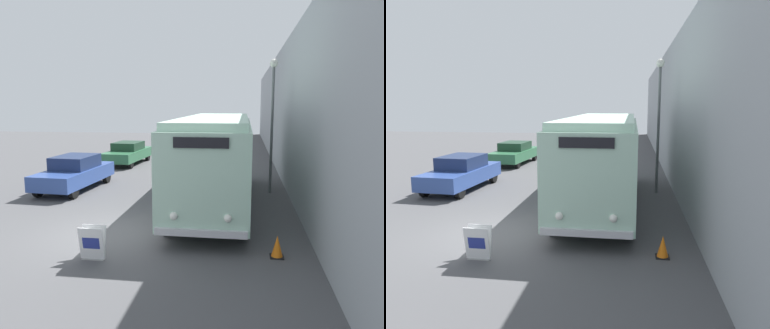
% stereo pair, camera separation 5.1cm
% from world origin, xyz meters
% --- Properties ---
extents(ground_plane, '(80.00, 80.00, 0.00)m').
position_xyz_m(ground_plane, '(0.00, 0.00, 0.00)').
color(ground_plane, '#4C4C4F').
extents(building_wall_right, '(0.30, 60.00, 7.15)m').
position_xyz_m(building_wall_right, '(6.27, 10.00, 3.58)').
color(building_wall_right, '#9EA3A8').
rests_on(building_wall_right, ground_plane).
extents(vintage_bus, '(2.63, 10.56, 3.50)m').
position_xyz_m(vintage_bus, '(3.03, 4.06, 1.96)').
color(vintage_bus, black).
rests_on(vintage_bus, ground_plane).
extents(sign_board, '(0.65, 0.33, 0.89)m').
position_xyz_m(sign_board, '(0.30, -1.89, 0.43)').
color(sign_board, gray).
rests_on(sign_board, ground_plane).
extents(streetlamp, '(0.36, 0.36, 5.92)m').
position_xyz_m(streetlamp, '(5.33, 6.29, 3.88)').
color(streetlamp, '#595E60').
rests_on(streetlamp, ground_plane).
extents(parked_car_near, '(2.21, 4.87, 1.59)m').
position_xyz_m(parked_car_near, '(-3.76, 5.74, 0.81)').
color(parked_car_near, black).
rests_on(parked_car_near, ground_plane).
extents(parked_car_mid, '(2.21, 4.89, 1.47)m').
position_xyz_m(parked_car_mid, '(-3.62, 13.42, 0.76)').
color(parked_car_mid, black).
rests_on(parked_car_mid, ground_plane).
extents(traffic_cone, '(0.36, 0.36, 0.59)m').
position_xyz_m(traffic_cone, '(5.06, -1.10, 0.29)').
color(traffic_cone, black).
rests_on(traffic_cone, ground_plane).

